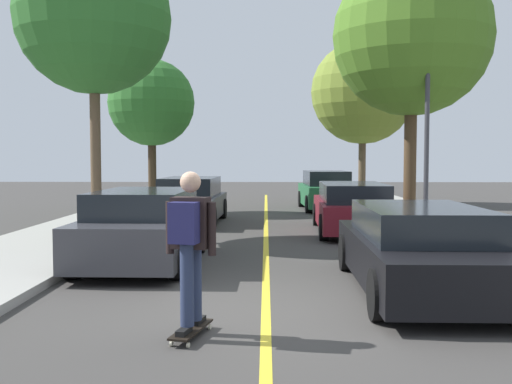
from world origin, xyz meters
name	(u,v)px	position (x,y,z in m)	size (l,w,h in m)	color
ground	(266,311)	(0.00, 0.00, 0.00)	(80.00, 80.00, 0.00)	#3D3A38
center_line	(266,258)	(0.00, 4.00, 0.00)	(0.12, 39.20, 0.01)	gold
parked_car_left_nearest	(144,228)	(-2.27, 3.31, 0.69)	(1.99, 4.19, 1.38)	#38383D
parked_car_left_near	(191,201)	(-2.27, 10.16, 0.68)	(1.95, 4.38, 1.39)	#38383D
parked_car_right_nearest	(419,249)	(2.27, 1.16, 0.63)	(2.01, 4.65, 1.27)	black
parked_car_right_near	(352,208)	(2.27, 7.99, 0.66)	(2.02, 4.64, 1.31)	maroon
parked_car_right_far	(326,191)	(2.27, 14.82, 0.72)	(1.94, 4.18, 1.48)	#1E5B33
street_tree_left_nearest	(93,17)	(-4.03, 6.34, 5.26)	(3.63, 3.63, 6.95)	brown
street_tree_left_near	(151,103)	(-4.03, 13.24, 3.89)	(3.03, 3.03, 5.28)	#3D2D1E
street_tree_right_nearest	(412,37)	(4.03, 9.03, 5.31)	(4.38, 4.38, 7.38)	#4C3823
street_tree_right_near	(363,92)	(4.03, 17.26, 4.69)	(4.32, 4.32, 6.72)	brown
streetlamp	(427,103)	(4.02, 7.32, 3.35)	(0.36, 0.24, 5.62)	#38383D
skateboard	(191,330)	(-0.82, -1.14, 0.09)	(0.41, 0.87, 0.10)	black
skateboarder	(189,240)	(-0.83, -1.17, 1.09)	(0.58, 0.70, 1.73)	black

